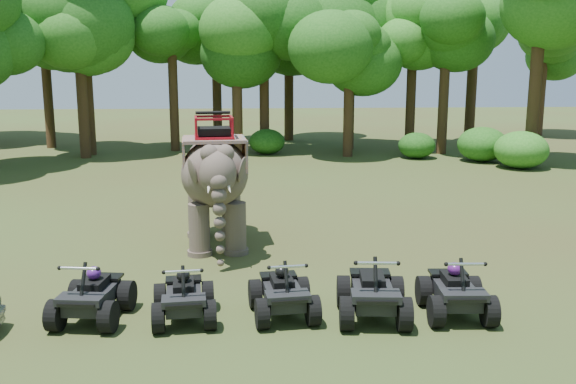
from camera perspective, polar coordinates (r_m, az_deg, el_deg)
The scene contains 23 objects.
ground at distance 14.86m, azimuth 0.30°, elevation -8.13°, with size 110.00×110.00×0.00m, color #47381E.
elephant at distance 17.57m, azimuth -6.49°, elevation 1.03°, with size 1.90×4.33×3.63m, color #51443B, non-canonical shape.
atv_0 at distance 13.25m, azimuth -17.04°, elevation -8.21°, with size 1.26×1.73×1.29m, color black, non-canonical shape.
atv_1 at distance 12.85m, azimuth -9.26°, elevation -8.64°, with size 1.20×1.64×1.22m, color black, non-canonical shape.
atv_2 at distance 12.87m, azimuth -0.44°, elevation -8.37°, with size 1.23×1.68×1.25m, color black, non-canonical shape.
atv_3 at distance 12.86m, azimuth 7.56°, elevation -8.19°, with size 1.35×1.85×1.37m, color black, non-canonical shape.
atv_4 at distance 13.33m, azimuth 14.71°, elevation -7.95°, with size 1.27×1.75×1.29m, color black, non-canonical shape.
tree_0 at distance 36.09m, azimuth -2.13°, elevation 9.88°, with size 5.51×5.51×7.86m, color #195114, non-canonical shape.
tree_1 at distance 34.09m, azimuth 5.42°, elevation 9.24°, with size 5.09×5.09×7.27m, color #195114, non-canonical shape.
tree_2 at distance 35.96m, azimuth 13.73°, elevation 9.65°, with size 5.58×5.58×7.98m, color #195114, non-canonical shape.
tree_3 at distance 33.64m, azimuth 21.25°, elevation 10.70°, with size 6.90×6.90×9.86m, color #195114, non-canonical shape.
tree_24 at distance 35.03m, azimuth -17.93°, elevation 9.66°, with size 5.82×5.82×8.32m, color #195114, non-canonical shape.
tree_25 at distance 36.74m, azimuth -10.16°, elevation 9.14°, with size 4.96×4.96×7.09m, color #195114, non-canonical shape.
tree_27 at distance 46.92m, azimuth 21.69°, elevation 9.42°, with size 5.43×5.43×7.76m, color #195114, non-canonical shape.
tree_28 at distance 40.61m, azimuth 16.14°, elevation 11.41°, with size 7.27×7.27×10.38m, color #195114, non-canonical shape.
tree_29 at distance 36.73m, azimuth -17.71°, elevation 10.77°, with size 6.75×6.75×9.65m, color #195114, non-canonical shape.
tree_30 at distance 36.88m, azimuth 5.53°, elevation 11.18°, with size 6.68×6.68×9.54m, color #195114, non-canonical shape.
tree_32 at distance 34.95m, azimuth -4.57°, elevation 10.26°, with size 5.90×5.90×8.43m, color #195114, non-canonical shape.
tree_33 at distance 39.87m, azimuth -20.66°, elevation 9.29°, with size 5.47×5.47×7.82m, color #195114, non-canonical shape.
tree_34 at distance 41.01m, azimuth 0.08°, elevation 11.11°, with size 6.52×6.52×9.31m, color #195114, non-canonical shape.
tree_36 at distance 37.37m, azimuth 10.93°, elevation 9.87°, with size 5.62×5.62×8.03m, color #195114, non-canonical shape.
tree_37 at distance 36.11m, azimuth -17.62°, elevation 11.62°, with size 7.50×7.50×10.71m, color #195114, non-canonical shape.
tree_38 at distance 39.98m, azimuth -6.37°, elevation 10.43°, with size 5.93×5.93×8.48m, color #195114, non-canonical shape.
Camera 1 is at (-0.96, -13.96, 5.02)m, focal length 40.00 mm.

